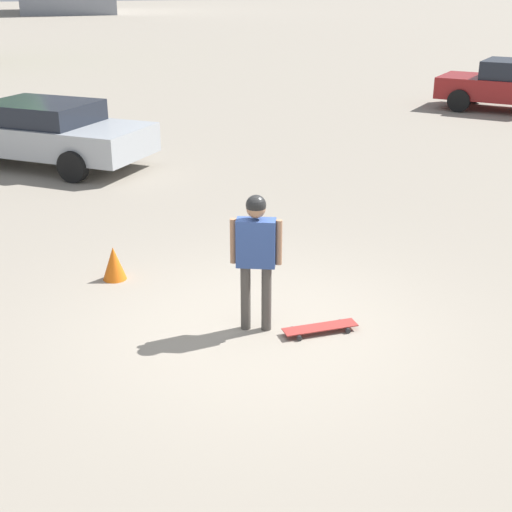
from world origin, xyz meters
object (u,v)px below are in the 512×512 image
object	(u,v)px
skateboard	(320,328)
car_parked_near	(40,131)
person	(256,247)
traffic_cone	(114,263)

from	to	relation	value
skateboard	car_parked_near	distance (m)	9.30
person	skateboard	bearing A→B (deg)	-2.13
skateboard	car_parked_near	bearing A→B (deg)	-73.17
skateboard	traffic_cone	size ratio (longest dim) A/B	1.93
car_parked_near	traffic_cone	xyz separation A→B (m)	(-1.10, 6.59, -0.48)
car_parked_near	traffic_cone	bearing A→B (deg)	135.71
person	traffic_cone	bearing A→B (deg)	147.93
traffic_cone	person	bearing A→B (deg)	128.75
skateboard	car_parked_near	world-z (taller)	car_parked_near
person	skateboard	xyz separation A→B (m)	(-0.68, 0.26, -0.94)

